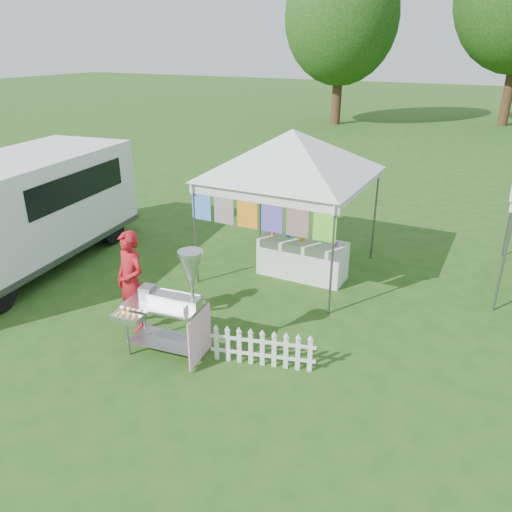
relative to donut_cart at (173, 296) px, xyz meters
The scene contains 8 objects.
ground 1.13m from the donut_cart, 49.45° to the left, with size 120.00×120.00×0.00m, color #254B15.
canopy_main 4.25m from the donut_cart, 86.32° to the left, with size 4.24×4.24×3.45m.
tree_left 25.41m from the donut_cart, 103.34° to the left, with size 6.40×6.40×9.53m.
donut_cart is the anchor object (origin of this frame).
vendor 1.22m from the donut_cart, 161.77° to the left, with size 0.64×0.42×1.76m, color #AF151C.
cargo_van 5.18m from the donut_cart, 163.82° to the left, with size 3.04×5.91×2.35m.
picket_fence 1.56m from the donut_cart, 16.53° to the left, with size 1.57×0.44×0.56m.
display_table 3.73m from the donut_cart, 80.35° to the left, with size 1.80×0.70×0.80m, color white.
Camera 1 is at (3.88, -5.58, 4.55)m, focal length 35.00 mm.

